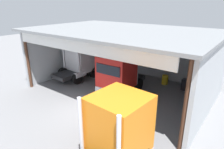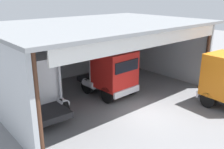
# 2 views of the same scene
# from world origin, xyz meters

# --- Properties ---
(ground_plane) EXTENTS (80.00, 80.00, 0.00)m
(ground_plane) POSITION_xyz_m (0.00, 0.00, 0.00)
(ground_plane) COLOR slate
(ground_plane) RESTS_ON ground
(workshop_shed) EXTENTS (14.98, 10.31, 5.35)m
(workshop_shed) POSITION_xyz_m (0.00, 5.73, 3.72)
(workshop_shed) COLOR #ADB2B7
(workshop_shed) RESTS_ON ground
(truck_white_right_bay) EXTENTS (2.73, 4.76, 3.62)m
(truck_white_right_bay) POSITION_xyz_m (-5.08, 4.78, 1.94)
(truck_white_right_bay) COLOR white
(truck_white_right_bay) RESTS_ON ground
(truck_red_yard_outside) EXTENTS (2.84, 4.81, 3.64)m
(truck_red_yard_outside) POSITION_xyz_m (0.34, 3.77, 1.81)
(truck_red_yard_outside) COLOR red
(truck_red_yard_outside) RESTS_ON ground
(truck_orange_center_left_bay) EXTENTS (2.62, 4.51, 3.67)m
(truck_orange_center_left_bay) POSITION_xyz_m (4.84, -2.68, 1.88)
(truck_orange_center_left_bay) COLOR orange
(truck_orange_center_left_bay) RESTS_ON ground
(oil_drum) EXTENTS (0.58, 0.58, 0.88)m
(oil_drum) POSITION_xyz_m (2.65, 8.25, 0.44)
(oil_drum) COLOR gold
(oil_drum) RESTS_ON ground
(tool_cart) EXTENTS (0.90, 0.60, 1.00)m
(tool_cart) POSITION_xyz_m (4.79, 8.10, 0.50)
(tool_cart) COLOR black
(tool_cart) RESTS_ON ground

